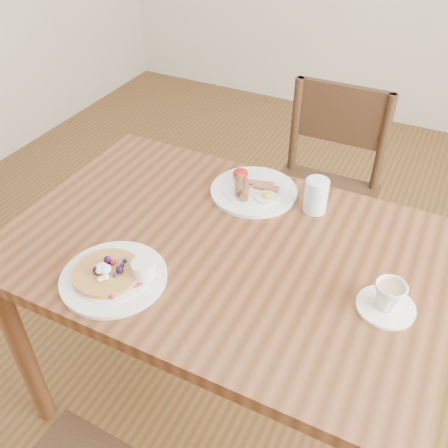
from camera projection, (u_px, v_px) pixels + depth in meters
name	position (u px, v px, depth m)	size (l,w,h in m)	color
ground	(224.00, 397.00, 1.84)	(5.00, 5.00, 0.00)	#563618
dining_table	(224.00, 270.00, 1.43)	(1.20, 0.80, 0.75)	brown
chair_far	(323.00, 188.00, 2.04)	(0.43, 0.43, 0.88)	#3C2616
pancake_plate	(115.00, 275.00, 1.26)	(0.27, 0.27, 0.06)	white
breakfast_plate	(252.00, 190.00, 1.56)	(0.27, 0.27, 0.04)	white
teacup_saucer	(388.00, 299.00, 1.17)	(0.14, 0.14, 0.08)	white
water_glass	(316.00, 196.00, 1.46)	(0.07, 0.07, 0.10)	silver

